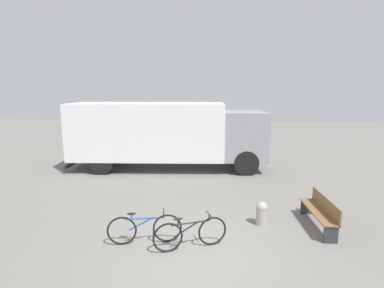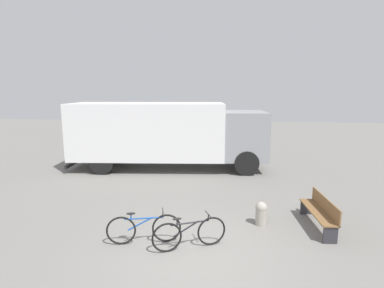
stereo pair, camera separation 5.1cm
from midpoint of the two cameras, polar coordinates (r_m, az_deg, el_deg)
ground_plane at (r=7.21m, az=0.35°, el=-20.22°), size 60.00×60.00×0.00m
delivery_truck at (r=14.01m, az=-4.87°, el=2.31°), size 9.14×3.15×3.08m
park_bench at (r=8.91m, az=23.42°, el=-11.60°), size 0.51×1.88×0.84m
bicycle_near at (r=7.56m, az=-8.96°, el=-15.60°), size 1.75×0.55×0.80m
bicycle_middle at (r=7.25m, az=-0.27°, el=-16.65°), size 1.66×0.76×0.80m
bollard_near_bench at (r=8.62m, az=13.21°, el=-12.61°), size 0.31×0.31×0.66m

